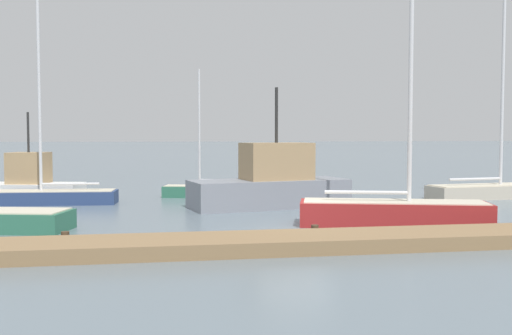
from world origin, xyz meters
The scene contains 9 objects.
ground_plane centered at (0.00, 0.00, 0.00)m, with size 600.00×600.00×0.00m, color slate.
dock_pier centered at (0.00, -3.74, 0.21)m, with size 19.29×2.52×0.51m.
sailboat_1 centered at (-10.15, 9.39, 0.51)m, with size 6.36×2.10×10.76m.
sailboat_2 centered at (12.78, 8.24, 0.54)m, with size 7.31×2.71×10.85m.
sailboat_3 centered at (3.75, 0.03, 0.65)m, with size 7.19×3.68×13.13m.
sailboat_4 centered at (-2.35, 11.30, 0.40)m, with size 4.87×2.31×6.98m.
fishing_boat_0 centered at (0.32, 6.42, 1.11)m, with size 7.81×4.09×5.64m.
fishing_boat_1 centered at (-11.96, 12.23, 0.82)m, with size 6.43×3.38×4.62m.
channel_buoy_0 centered at (1.31, 16.82, 0.40)m, with size 0.79×0.79×1.81m.
Camera 1 is at (-4.96, -20.49, 3.39)m, focal length 40.93 mm.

